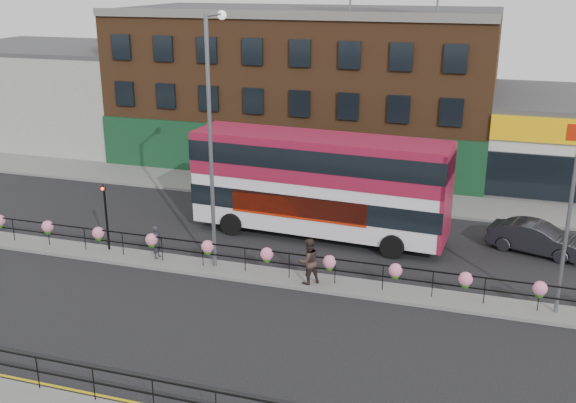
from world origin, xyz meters
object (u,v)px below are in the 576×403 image
(pedestrian_a, at_px, (157,242))
(lamp_column_east, at_px, (574,173))
(car, at_px, (537,238))
(pedestrian_b, at_px, (308,261))
(lamp_column_west, at_px, (212,122))
(double_decker_bus, at_px, (320,176))

(pedestrian_a, relative_size, lamp_column_east, 0.17)
(car, relative_size, lamp_column_east, 0.51)
(car, height_order, pedestrian_b, pedestrian_b)
(car, distance_m, lamp_column_west, 15.99)
(double_decker_bus, distance_m, lamp_column_east, 12.20)
(double_decker_bus, bearing_deg, pedestrian_a, -139.95)
(pedestrian_a, bearing_deg, car, -71.74)
(car, xyz_separation_m, pedestrian_b, (-9.20, -6.70, 0.41))
(lamp_column_east, bearing_deg, pedestrian_a, -179.51)
(double_decker_bus, bearing_deg, car, 5.57)
(double_decker_bus, distance_m, pedestrian_a, 8.39)
(car, relative_size, pedestrian_b, 2.36)
(double_decker_bus, relative_size, pedestrian_b, 6.45)
(pedestrian_b, bearing_deg, double_decker_bus, -121.29)
(pedestrian_b, bearing_deg, lamp_column_east, 141.75)
(car, distance_m, pedestrian_a, 17.61)
(pedestrian_a, bearing_deg, lamp_column_west, -87.73)
(double_decker_bus, relative_size, pedestrian_a, 8.35)
(pedestrian_a, bearing_deg, pedestrian_b, -96.28)
(car, xyz_separation_m, lamp_column_west, (-13.63, -5.98, 5.85))
(lamp_column_west, relative_size, lamp_column_east, 1.17)
(double_decker_bus, bearing_deg, pedestrian_b, -79.28)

